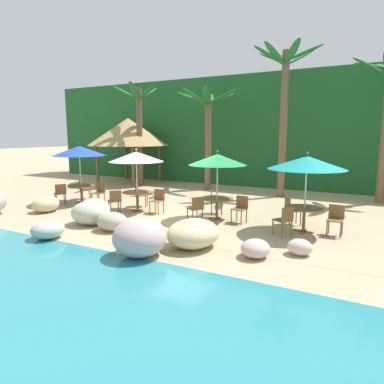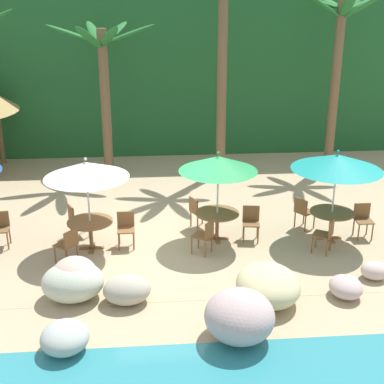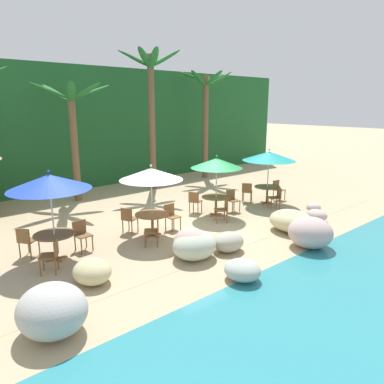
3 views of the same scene
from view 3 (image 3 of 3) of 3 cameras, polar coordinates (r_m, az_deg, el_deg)
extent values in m
plane|color=tan|center=(12.98, 0.16, -5.04)|extent=(120.00, 120.00, 0.00)
cube|color=tan|center=(12.98, 0.16, -5.02)|extent=(18.00, 5.20, 0.01)
cube|color=#1E5628|center=(20.03, -17.16, 9.71)|extent=(28.00, 2.40, 6.00)
ellipsoid|color=#ADA693|center=(10.63, 5.73, -7.79)|extent=(0.97, 0.81, 0.56)
ellipsoid|color=#CEAC9B|center=(10.13, -0.05, -8.04)|extent=(0.98, 1.10, 0.82)
ellipsoid|color=beige|center=(10.04, 0.40, -8.43)|extent=(1.27, 1.12, 0.76)
ellipsoid|color=#C3A8A6|center=(11.35, 18.09, -6.06)|extent=(1.27, 1.31, 0.92)
ellipsoid|color=#B3B1AD|center=(7.45, -21.10, -16.93)|extent=(1.25, 1.40, 0.94)
ellipsoid|color=#C6BC86|center=(9.11, -15.43, -11.94)|extent=(0.87, 1.02, 0.58)
ellipsoid|color=beige|center=(12.61, 15.34, -4.39)|extent=(1.29, 1.52, 0.71)
ellipsoid|color=#ABB5AB|center=(9.04, 7.92, -12.05)|extent=(0.85, 0.92, 0.50)
ellipsoid|color=beige|center=(15.06, 18.59, -2.35)|extent=(0.59, 0.53, 0.39)
ellipsoid|color=#C2AAA7|center=(14.01, 18.99, -3.48)|extent=(0.68, 0.77, 0.43)
cylinder|color=silver|center=(10.43, -21.02, -4.10)|extent=(0.04, 0.04, 2.27)
cone|color=blue|center=(10.18, -21.51, 1.48)|extent=(2.15, 2.15, 0.40)
sphere|color=blue|center=(10.13, -21.65, 3.02)|extent=(0.07, 0.07, 0.07)
cube|color=brown|center=(10.80, -20.51, -9.79)|extent=(0.60, 0.12, 0.03)
cube|color=brown|center=(10.80, -20.51, -9.79)|extent=(0.12, 0.60, 0.03)
cylinder|color=brown|center=(10.67, -20.67, -8.03)|extent=(0.09, 0.09, 0.71)
cylinder|color=brown|center=(10.55, -20.83, -6.24)|extent=(1.10, 1.10, 0.03)
cylinder|color=brown|center=(11.02, -15.36, -7.76)|extent=(0.04, 0.04, 0.45)
cylinder|color=brown|center=(10.85, -16.98, -8.20)|extent=(0.04, 0.04, 0.45)
cylinder|color=brown|center=(11.31, -16.31, -7.26)|extent=(0.04, 0.04, 0.45)
cylinder|color=brown|center=(11.15, -17.90, -7.68)|extent=(0.04, 0.04, 0.45)
cube|color=brown|center=(11.00, -16.72, -6.55)|extent=(0.46, 0.46, 0.03)
cube|color=brown|center=(11.10, -17.31, -5.34)|extent=(0.42, 0.08, 0.42)
cylinder|color=brown|center=(11.46, -24.31, -7.67)|extent=(0.04, 0.04, 0.45)
cylinder|color=brown|center=(11.25, -22.89, -7.93)|extent=(0.04, 0.04, 0.45)
cylinder|color=brown|center=(11.21, -25.46, -8.26)|extent=(0.04, 0.04, 0.45)
cylinder|color=brown|center=(10.99, -24.03, -8.54)|extent=(0.04, 0.04, 0.45)
cube|color=brown|center=(11.14, -24.29, -6.94)|extent=(0.58, 0.58, 0.03)
cube|color=brown|center=(10.94, -25.05, -6.31)|extent=(0.27, 0.37, 0.42)
cylinder|color=brown|center=(9.84, -22.77, -11.00)|extent=(0.04, 0.04, 0.45)
cylinder|color=brown|center=(10.16, -22.32, -10.18)|extent=(0.04, 0.04, 0.45)
cylinder|color=brown|center=(9.76, -20.69, -11.00)|extent=(0.04, 0.04, 0.45)
cylinder|color=brown|center=(10.08, -20.31, -10.17)|extent=(0.04, 0.04, 0.45)
cube|color=brown|center=(9.87, -21.64, -9.31)|extent=(0.58, 0.58, 0.03)
cube|color=brown|center=(9.75, -20.59, -8.24)|extent=(0.25, 0.38, 0.42)
cylinder|color=silver|center=(11.60, -6.32, -1.87)|extent=(0.04, 0.04, 2.14)
cone|color=white|center=(11.38, -6.45, 2.84)|extent=(1.99, 1.99, 0.37)
sphere|color=white|center=(11.33, -6.49, 4.16)|extent=(0.07, 0.07, 0.07)
cube|color=brown|center=(11.92, -6.19, -6.77)|extent=(0.60, 0.12, 0.03)
cube|color=brown|center=(11.92, -6.19, -6.77)|extent=(0.12, 0.60, 0.03)
cylinder|color=brown|center=(11.80, -6.24, -5.15)|extent=(0.09, 0.09, 0.71)
cylinder|color=brown|center=(11.69, -6.28, -3.50)|extent=(1.10, 1.10, 0.03)
cylinder|color=brown|center=(12.31, -1.83, -4.99)|extent=(0.04, 0.04, 0.45)
cylinder|color=brown|center=(12.09, -3.13, -5.34)|extent=(0.04, 0.04, 0.45)
cylinder|color=brown|center=(12.57, -2.88, -4.60)|extent=(0.04, 0.04, 0.45)
cylinder|color=brown|center=(12.36, -4.17, -4.94)|extent=(0.04, 0.04, 0.45)
cube|color=brown|center=(12.26, -3.02, -3.90)|extent=(0.43, 0.43, 0.03)
cube|color=brown|center=(12.35, -3.61, -2.83)|extent=(0.42, 0.05, 0.42)
cylinder|color=brown|center=(12.51, -9.89, -4.87)|extent=(0.04, 0.04, 0.45)
cylinder|color=brown|center=(12.33, -8.51, -5.11)|extent=(0.04, 0.04, 0.45)
cylinder|color=brown|center=(12.24, -10.82, -5.34)|extent=(0.04, 0.04, 0.45)
cylinder|color=brown|center=(12.04, -9.42, -5.59)|extent=(0.04, 0.04, 0.45)
cube|color=brown|center=(12.20, -9.71, -4.16)|extent=(0.56, 0.56, 0.03)
cube|color=brown|center=(11.99, -10.27, -3.53)|extent=(0.21, 0.40, 0.42)
cylinder|color=brown|center=(10.89, -7.37, -7.61)|extent=(0.04, 0.04, 0.45)
cylinder|color=brown|center=(11.23, -7.27, -6.96)|extent=(0.04, 0.04, 0.45)
cylinder|color=brown|center=(10.88, -5.48, -7.60)|extent=(0.04, 0.04, 0.45)
cylinder|color=brown|center=(11.21, -5.43, -6.94)|extent=(0.04, 0.04, 0.45)
cube|color=brown|center=(10.97, -6.42, -6.10)|extent=(0.59, 0.59, 0.03)
cube|color=brown|center=(10.89, -5.40, -5.12)|extent=(0.28, 0.36, 0.42)
cylinder|color=silver|center=(13.73, 3.83, 0.59)|extent=(0.04, 0.04, 2.13)
cone|color=#238E47|center=(13.55, 3.89, 4.56)|extent=(1.93, 1.93, 0.37)
sphere|color=#238E47|center=(13.51, 3.91, 5.67)|extent=(0.07, 0.07, 0.07)
cube|color=brown|center=(14.00, 3.76, -3.60)|extent=(0.60, 0.12, 0.03)
cube|color=brown|center=(14.00, 3.76, -3.60)|extent=(0.12, 0.60, 0.03)
cylinder|color=brown|center=(13.90, 3.78, -2.20)|extent=(0.09, 0.09, 0.71)
cylinder|color=brown|center=(13.81, 3.81, -0.78)|extent=(1.10, 1.10, 0.03)
cylinder|color=brown|center=(14.41, 7.51, -2.31)|extent=(0.04, 0.04, 0.45)
cylinder|color=brown|center=(14.20, 6.40, -2.53)|extent=(0.04, 0.04, 0.45)
cylinder|color=brown|center=(14.68, 6.63, -1.99)|extent=(0.04, 0.04, 0.45)
cylinder|color=brown|center=(14.47, 5.52, -2.20)|extent=(0.04, 0.04, 0.45)
cube|color=brown|center=(14.38, 6.54, -1.34)|extent=(0.48, 0.48, 0.03)
cube|color=brown|center=(14.48, 6.07, -0.42)|extent=(0.42, 0.10, 0.42)
cylinder|color=brown|center=(14.48, 0.22, -2.12)|extent=(0.04, 0.04, 0.45)
cylinder|color=brown|center=(14.34, 1.52, -2.28)|extent=(0.04, 0.04, 0.45)
cylinder|color=brown|center=(14.17, -0.38, -2.48)|extent=(0.04, 0.04, 0.45)
cylinder|color=brown|center=(14.02, 0.95, -2.64)|extent=(0.04, 0.04, 0.45)
cube|color=brown|center=(14.19, 0.58, -1.45)|extent=(0.56, 0.56, 0.03)
cube|color=brown|center=(13.96, 0.25, -0.87)|extent=(0.21, 0.40, 0.42)
cylinder|color=brown|center=(12.94, 3.92, -4.07)|extent=(0.04, 0.04, 0.45)
cylinder|color=brown|center=(13.28, 3.60, -3.61)|extent=(0.04, 0.04, 0.45)
cylinder|color=brown|center=(13.02, 5.46, -4.00)|extent=(0.04, 0.04, 0.45)
cylinder|color=brown|center=(13.35, 5.11, -3.54)|extent=(0.04, 0.04, 0.45)
cube|color=brown|center=(13.08, 4.54, -2.80)|extent=(0.58, 0.58, 0.03)
cube|color=brown|center=(13.07, 5.41, -1.94)|extent=(0.26, 0.37, 0.42)
cylinder|color=silver|center=(15.73, 11.83, 2.03)|extent=(0.04, 0.04, 2.15)
cone|color=teal|center=(15.57, 12.01, 5.55)|extent=(2.21, 2.21, 0.38)
sphere|color=teal|center=(15.53, 12.06, 6.53)|extent=(0.07, 0.07, 0.07)
cube|color=brown|center=(15.97, 11.65, -1.69)|extent=(0.60, 0.12, 0.03)
cube|color=brown|center=(15.97, 11.65, -1.69)|extent=(0.12, 0.60, 0.03)
cylinder|color=brown|center=(15.88, 11.71, -0.46)|extent=(0.09, 0.09, 0.71)
cylinder|color=brown|center=(15.80, 11.77, 0.79)|extent=(1.10, 1.10, 0.03)
cylinder|color=brown|center=(16.61, 14.39, -0.50)|extent=(0.04, 0.04, 0.45)
cylinder|color=brown|center=(16.33, 13.65, -0.70)|extent=(0.04, 0.04, 0.45)
cylinder|color=brown|center=(16.81, 13.41, -0.28)|extent=(0.04, 0.04, 0.45)
cylinder|color=brown|center=(16.54, 12.66, -0.47)|extent=(0.04, 0.04, 0.45)
cube|color=brown|center=(16.52, 13.57, 0.32)|extent=(0.43, 0.43, 0.03)
cube|color=brown|center=(16.59, 13.06, 1.10)|extent=(0.42, 0.04, 0.42)
cylinder|color=brown|center=(16.19, 8.12, -0.57)|extent=(0.04, 0.04, 0.45)
cylinder|color=brown|center=(16.15, 9.37, -0.65)|extent=(0.04, 0.04, 0.45)
cylinder|color=brown|center=(15.85, 7.93, -0.87)|extent=(0.04, 0.04, 0.45)
cylinder|color=brown|center=(15.80, 9.21, -0.96)|extent=(0.04, 0.04, 0.45)
cube|color=brown|center=(15.94, 8.69, 0.08)|extent=(0.58, 0.58, 0.03)
cube|color=brown|center=(15.70, 8.61, 0.61)|extent=(0.26, 0.37, 0.42)
cylinder|color=brown|center=(14.92, 12.35, -1.97)|extent=(0.04, 0.04, 0.45)
cylinder|color=brown|center=(15.24, 11.89, -1.61)|extent=(0.04, 0.04, 0.45)
cylinder|color=brown|center=(15.05, 13.63, -1.91)|extent=(0.04, 0.04, 0.45)
cylinder|color=brown|center=(15.37, 13.15, -1.56)|extent=(0.04, 0.04, 0.45)
cube|color=brown|center=(15.08, 12.80, -0.88)|extent=(0.58, 0.58, 0.03)
cube|color=brown|center=(15.11, 13.55, -0.13)|extent=(0.26, 0.37, 0.42)
cylinder|color=brown|center=(16.49, -17.99, 6.93)|extent=(0.32, 0.32, 4.85)
ellipsoid|color=#236B2D|center=(16.66, -15.57, 14.92)|extent=(1.73, 0.57, 0.71)
ellipsoid|color=#236B2D|center=(17.29, -18.44, 14.68)|extent=(1.05, 1.69, 0.69)
ellipsoid|color=#236B2D|center=(17.07, -20.62, 14.41)|extent=(0.90, 1.69, 0.81)
ellipsoid|color=#236B2D|center=(16.00, -21.43, 14.58)|extent=(1.73, 0.54, 0.70)
ellipsoid|color=#236B2D|center=(15.53, -18.46, 14.67)|extent=(0.92, 1.66, 0.87)
ellipsoid|color=#236B2D|center=(15.77, -16.37, 14.90)|extent=(0.90, 1.70, 0.78)
cylinder|color=brown|center=(18.04, -6.32, 10.57)|extent=(0.32, 0.32, 6.44)
ellipsoid|color=#236B2D|center=(18.66, -4.66, 20.08)|extent=(1.54, 0.53, 0.64)
ellipsoid|color=#236B2D|center=(18.90, -6.30, 19.76)|extent=(1.21, 1.32, 0.83)
ellipsoid|color=#236B2D|center=(18.55, -8.75, 19.85)|extent=(0.92, 1.48, 0.79)
ellipsoid|color=#236B2D|center=(17.99, -9.17, 20.11)|extent=(1.51, 0.90, 0.72)
ellipsoid|color=#236B2D|center=(17.40, -7.46, 20.28)|extent=(1.37, 1.16, 0.81)
ellipsoid|color=#236B2D|center=(17.37, -6.03, 20.24)|extent=(0.87, 1.44, 0.89)
ellipsoid|color=#236B2D|center=(17.85, -4.13, 20.21)|extent=(1.09, 1.41, 0.80)
cylinder|color=brown|center=(20.96, 2.13, 10.12)|extent=(0.32, 0.32, 5.76)
ellipsoid|color=#236B2D|center=(21.57, 3.53, 17.40)|extent=(1.52, 0.57, 0.63)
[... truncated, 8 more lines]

